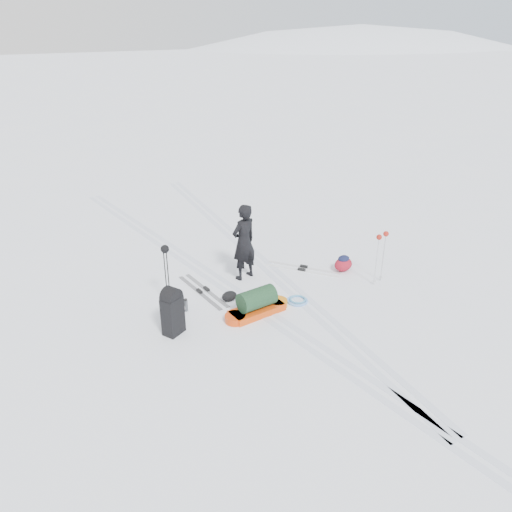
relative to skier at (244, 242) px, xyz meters
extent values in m
plane|color=white|center=(-0.52, -1.07, -0.91)|extent=(200.00, 200.00, 0.00)
ellipsoid|color=white|center=(89.48, 88.93, -75.91)|extent=(256.00, 192.00, 160.00)
cube|color=silver|center=(-0.64, -1.07, -0.90)|extent=(1.40, 17.97, 0.01)
cube|color=silver|center=(-0.40, -1.07, -0.90)|extent=(1.40, 17.97, 0.01)
cube|color=silver|center=(0.76, 0.93, -0.90)|extent=(2.09, 13.88, 0.01)
cube|color=silver|center=(1.00, 0.93, -0.90)|extent=(2.09, 13.88, 0.01)
imported|color=black|center=(0.00, 0.00, 0.00)|extent=(0.73, 0.55, 1.81)
cube|color=#D4430C|center=(-0.64, -1.51, -0.83)|extent=(1.17, 0.51, 0.14)
cylinder|color=orange|center=(-0.11, -1.50, -0.83)|extent=(0.43, 0.43, 0.14)
cylinder|color=red|center=(-1.17, -1.52, -0.83)|extent=(0.43, 0.43, 0.14)
cylinder|color=#16321D|center=(-0.64, -1.51, -0.55)|extent=(0.78, 0.44, 0.42)
cube|color=black|center=(-2.36, -1.22, -0.52)|extent=(0.47, 0.41, 0.78)
cylinder|color=black|center=(-2.36, -1.22, -0.10)|extent=(0.45, 0.40, 0.38)
cube|color=black|center=(-2.19, -1.12, -0.63)|extent=(0.16, 0.22, 0.33)
cylinder|color=slate|center=(-2.05, -0.71, -0.82)|extent=(0.58, 0.52, 0.17)
cylinder|color=black|center=(-2.02, -0.17, -0.26)|extent=(0.03, 0.03, 1.30)
cylinder|color=black|center=(-2.00, -0.25, -0.26)|extent=(0.03, 0.03, 1.30)
torus|color=black|center=(-2.02, -0.17, -0.80)|extent=(0.12, 0.12, 0.01)
torus|color=black|center=(-2.00, -0.25, -0.80)|extent=(0.12, 0.12, 0.01)
sphere|color=black|center=(-2.01, -0.22, 0.41)|extent=(0.17, 0.17, 0.17)
cylinder|color=silver|center=(2.31, -1.93, -0.33)|extent=(0.03, 0.03, 1.16)
cylinder|color=#B1B5B8|center=(2.57, -1.88, -0.33)|extent=(0.03, 0.03, 1.16)
torus|color=#A8ACB0|center=(2.31, -1.93, -0.82)|extent=(0.11, 0.11, 0.01)
torus|color=#ACAFB4|center=(2.57, -1.88, -0.82)|extent=(0.11, 0.11, 0.01)
sphere|color=maroon|center=(2.31, -1.93, 0.27)|extent=(0.12, 0.12, 0.12)
sphere|color=maroon|center=(2.57, -1.88, 0.27)|extent=(0.12, 0.12, 0.12)
cube|color=gray|center=(-1.04, -0.07, -0.90)|extent=(0.15, 1.83, 0.02)
cube|color=gray|center=(-1.22, -0.08, -0.90)|extent=(0.15, 1.83, 0.02)
cube|color=black|center=(-1.04, -0.07, -0.86)|extent=(0.08, 0.19, 0.05)
cube|color=black|center=(-1.22, -0.08, -0.86)|extent=(0.08, 0.19, 0.05)
cube|color=white|center=(1.34, -0.48, -0.90)|extent=(1.12, 1.56, 0.02)
cube|color=silver|center=(1.49, -0.38, -0.90)|extent=(1.12, 1.56, 0.02)
cube|color=black|center=(1.34, -0.48, -0.86)|extent=(0.16, 0.19, 0.05)
cube|color=black|center=(1.49, -0.38, -0.86)|extent=(0.16, 0.19, 0.05)
torus|color=#63A2F2|center=(0.36, -1.58, -0.88)|extent=(0.60, 0.60, 0.05)
torus|color=#519EC5|center=(0.39, -1.56, -0.87)|extent=(0.47, 0.47, 0.04)
ellipsoid|color=maroon|center=(2.18, -1.01, -0.74)|extent=(0.49, 0.39, 0.33)
ellipsoid|color=black|center=(2.18, -1.01, -0.59)|extent=(0.32, 0.26, 0.16)
cylinder|color=slate|center=(-2.00, -0.74, -0.77)|extent=(0.09, 0.09, 0.27)
cylinder|color=#53565B|center=(-1.81, -0.61, -0.78)|extent=(0.09, 0.09, 0.25)
cylinder|color=black|center=(-2.00, -0.74, -0.62)|extent=(0.08, 0.08, 0.03)
cylinder|color=black|center=(-1.81, -0.61, -0.64)|extent=(0.08, 0.08, 0.03)
ellipsoid|color=black|center=(-0.84, -0.74, -0.80)|extent=(0.42, 0.37, 0.21)
camera|label=1|loc=(-5.49, -8.87, 4.55)|focal=35.00mm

